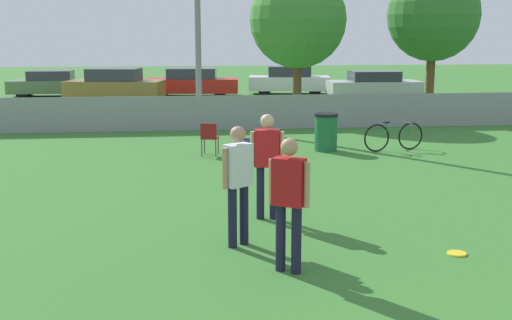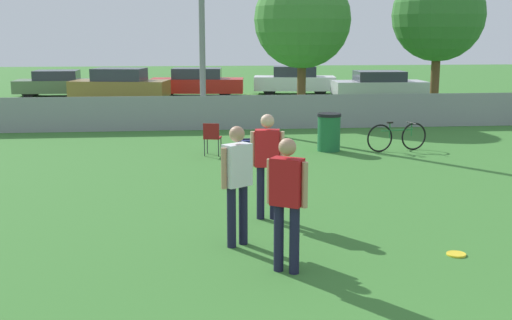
# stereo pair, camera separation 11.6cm
# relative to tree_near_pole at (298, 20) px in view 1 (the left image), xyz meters

# --- Properties ---
(fence_backline) EXTENTS (24.66, 0.07, 1.21)m
(fence_backline) POSITION_rel_tree_near_pole_xyz_m (-1.26, -2.95, -2.97)
(fence_backline) COLOR gray
(fence_backline) RESTS_ON ground_plane
(tree_near_pole) EXTENTS (3.50, 3.50, 5.28)m
(tree_near_pole) POSITION_rel_tree_near_pole_xyz_m (0.00, 0.00, 0.00)
(tree_near_pole) COLOR brown
(tree_near_pole) RESTS_ON ground_plane
(tree_far_right) EXTENTS (3.35, 3.35, 5.37)m
(tree_far_right) POSITION_rel_tree_near_pole_xyz_m (4.96, -0.27, 0.17)
(tree_far_right) COLOR brown
(tree_far_right) RESTS_ON ground_plane
(player_thrower_red) EXTENTS (0.55, 0.27, 1.75)m
(player_thrower_red) POSITION_rel_tree_near_pole_xyz_m (-2.84, -13.12, -2.50)
(player_thrower_red) COLOR #191933
(player_thrower_red) RESTS_ON ground_plane
(player_defender_red) EXTENTS (0.48, 0.40, 1.75)m
(player_defender_red) POSITION_rel_tree_near_pole_xyz_m (-2.89, -15.56, -2.50)
(player_defender_red) COLOR #191933
(player_defender_red) RESTS_ON ground_plane
(player_receiver_white) EXTENTS (0.47, 0.41, 1.75)m
(player_receiver_white) POSITION_rel_tree_near_pole_xyz_m (-3.43, -14.44, -2.50)
(player_receiver_white) COLOR #191933
(player_receiver_white) RESTS_ON ground_plane
(frisbee_disc) EXTENTS (0.27, 0.27, 0.03)m
(frisbee_disc) POSITION_rel_tree_near_pole_xyz_m (-0.44, -15.17, -3.50)
(frisbee_disc) COLOR yellow
(frisbee_disc) RESTS_ON ground_plane
(folding_chair_sideline) EXTENTS (0.49, 0.49, 0.84)m
(folding_chair_sideline) POSITION_rel_tree_near_pole_xyz_m (-3.55, -7.38, -3.02)
(folding_chair_sideline) COLOR #333338
(folding_chair_sideline) RESTS_ON ground_plane
(bicycle_sideline) EXTENTS (1.71, 0.51, 0.78)m
(bicycle_sideline) POSITION_rel_tree_near_pole_xyz_m (1.29, -7.23, -3.14)
(bicycle_sideline) COLOR black
(bicycle_sideline) RESTS_ON ground_plane
(trash_bin) EXTENTS (0.62, 0.62, 0.99)m
(trash_bin) POSITION_rel_tree_near_pole_xyz_m (-0.48, -7.00, -3.02)
(trash_bin) COLOR #1E6638
(trash_bin) RESTS_ON ground_plane
(gear_bag_sideline) EXTENTS (0.75, 0.41, 0.36)m
(gear_bag_sideline) POSITION_rel_tree_near_pole_xyz_m (-2.49, -7.03, -3.35)
(gear_bag_sideline) COLOR navy
(gear_bag_sideline) RESTS_ON ground_plane
(parked_car_olive) EXTENTS (3.97, 1.90, 1.28)m
(parked_car_olive) POSITION_rel_tree_near_pole_xyz_m (-10.55, 9.04, -2.88)
(parked_car_olive) COLOR black
(parked_car_olive) RESTS_ON ground_plane
(parked_car_tan) EXTENTS (4.58, 2.58, 1.49)m
(parked_car_tan) POSITION_rel_tree_near_pole_xyz_m (-7.25, 6.41, -2.79)
(parked_car_tan) COLOR black
(parked_car_tan) RESTS_ON ground_plane
(parked_car_red) EXTENTS (4.69, 2.19, 1.37)m
(parked_car_red) POSITION_rel_tree_near_pole_xyz_m (-3.72, 8.58, -2.85)
(parked_car_red) COLOR black
(parked_car_red) RESTS_ON ground_plane
(parked_car_white) EXTENTS (4.26, 2.18, 1.42)m
(parked_car_white) POSITION_rel_tree_near_pole_xyz_m (1.22, 9.04, -2.82)
(parked_car_white) COLOR black
(parked_car_white) RESTS_ON ground_plane
(parked_car_silver) EXTENTS (4.35, 1.97, 1.31)m
(parked_car_silver) POSITION_rel_tree_near_pole_xyz_m (4.84, 6.35, -2.87)
(parked_car_silver) COLOR black
(parked_car_silver) RESTS_ON ground_plane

